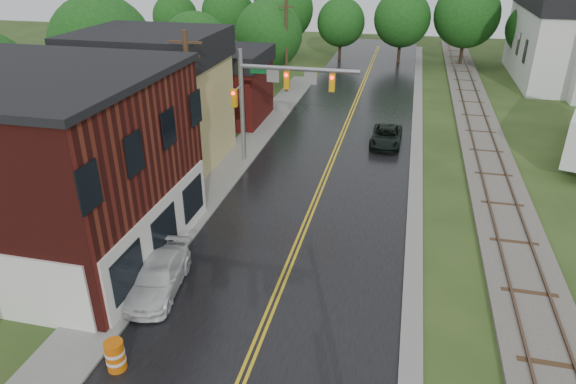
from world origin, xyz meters
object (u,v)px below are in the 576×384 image
(tree_left_e, at_px, (270,36))
(utility_pole_b, at_px, (191,113))
(tree_left_c, at_px, (197,49))
(construction_barrel, at_px, (115,356))
(traffic_signal_far, at_px, (275,88))
(pickup_white, at_px, (158,277))
(brick_building, at_px, (11,162))
(suv_dark, at_px, (386,137))
(tree_left_b, at_px, (103,50))
(utility_pole_c, at_px, (286,42))

(tree_left_e, bearing_deg, utility_pole_b, -85.10)
(tree_left_c, height_order, construction_barrel, tree_left_c)
(traffic_signal_far, bearing_deg, utility_pole_b, -123.68)
(utility_pole_b, distance_m, pickup_white, 10.10)
(brick_building, relative_size, suv_dark, 3.21)
(tree_left_b, relative_size, tree_left_c, 1.27)
(tree_left_c, distance_m, suv_dark, 19.21)
(traffic_signal_far, distance_m, tree_left_c, 16.56)
(utility_pole_c, distance_m, tree_left_b, 16.42)
(tree_left_c, relative_size, tree_left_e, 0.94)
(tree_left_e, relative_size, pickup_white, 1.81)
(utility_pole_b, distance_m, suv_dark, 14.81)
(utility_pole_b, bearing_deg, tree_left_b, 138.14)
(suv_dark, relative_size, construction_barrel, 3.89)
(utility_pole_c, xyz_separation_m, suv_dark, (10.06, -11.93, -4.10))
(traffic_signal_far, bearing_deg, tree_left_b, 161.19)
(tree_left_e, xyz_separation_m, pickup_white, (4.05, -32.92, -4.16))
(utility_pole_b, bearing_deg, construction_barrel, -79.21)
(utility_pole_c, bearing_deg, construction_barrel, -85.88)
(utility_pole_b, relative_size, utility_pole_c, 1.00)
(utility_pole_c, bearing_deg, tree_left_c, -149.80)
(utility_pole_b, xyz_separation_m, suv_dark, (10.06, 10.07, -4.10))
(utility_pole_c, bearing_deg, tree_left_e, 137.16)
(traffic_signal_far, distance_m, tree_left_b, 15.21)
(utility_pole_c, distance_m, pickup_white, 31.35)
(traffic_signal_far, distance_m, suv_dark, 9.48)
(utility_pole_b, bearing_deg, tree_left_c, 111.49)
(utility_pole_b, bearing_deg, traffic_signal_far, 56.32)
(tree_left_c, relative_size, pickup_white, 1.70)
(utility_pole_b, height_order, utility_pole_c, same)
(suv_dark, xyz_separation_m, pickup_white, (-8.06, -19.10, 0.03))
(traffic_signal_far, bearing_deg, tree_left_c, 128.82)
(traffic_signal_far, bearing_deg, utility_pole_c, 101.09)
(utility_pole_c, height_order, tree_left_c, utility_pole_c)
(tree_left_e, height_order, suv_dark, tree_left_e)
(brick_building, distance_m, utility_pole_c, 29.56)
(tree_left_b, bearing_deg, tree_left_e, 57.26)
(construction_barrel, bearing_deg, tree_left_b, 120.30)
(suv_dark, bearing_deg, traffic_signal_far, -141.72)
(brick_building, distance_m, traffic_signal_far, 15.03)
(tree_left_b, xyz_separation_m, tree_left_e, (9.00, 14.00, -0.90))
(suv_dark, distance_m, pickup_white, 20.73)
(brick_building, height_order, construction_barrel, brick_building)
(suv_dark, distance_m, construction_barrel, 24.62)
(brick_building, xyz_separation_m, tree_left_b, (-5.36, 16.90, 1.57))
(tree_left_e, bearing_deg, tree_left_b, -122.74)
(construction_barrel, bearing_deg, brick_building, 142.26)
(utility_pole_b, relative_size, tree_left_c, 1.18)
(tree_left_b, relative_size, pickup_white, 2.15)
(traffic_signal_far, bearing_deg, construction_barrel, -92.44)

